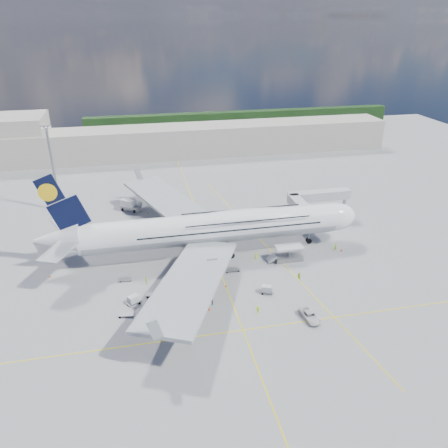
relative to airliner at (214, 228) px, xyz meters
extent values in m
plane|color=gray|center=(-0.26, -10.00, -6.87)|extent=(300.00, 300.00, 0.00)
cube|color=#DACB0B|center=(-0.26, -10.00, -6.86)|extent=(0.25, 220.00, 0.01)
cube|color=#DACB0B|center=(-0.26, -30.00, -6.86)|extent=(120.00, 0.25, 0.01)
cube|color=#DACB0B|center=(13.74, 0.00, -6.86)|extent=(14.16, 99.06, 0.01)
cylinder|color=white|center=(-0.26, 0.00, -0.07)|extent=(62.00, 7.20, 7.20)
cylinder|color=#9EA0A5|center=(-0.26, 0.00, -0.22)|extent=(60.76, 7.13, 7.13)
ellipsoid|color=white|center=(7.74, 0.00, 1.91)|extent=(36.00, 6.84, 3.76)
ellipsoid|color=white|center=(30.74, 0.00, -0.07)|extent=(11.52, 7.20, 7.20)
ellipsoid|color=black|center=(33.98, 0.00, 0.53)|extent=(3.84, 4.16, 1.44)
cone|color=white|center=(-35.76, 0.00, 0.73)|extent=(10.00, 6.84, 6.84)
cube|color=black|center=(-33.76, 0.00, 9.53)|extent=(11.02, 0.46, 14.61)
cylinder|color=yellow|center=(-35.86, 0.00, 12.03)|extent=(4.00, 0.60, 4.00)
cube|color=#999EA3|center=(-8.26, 20.00, -1.27)|extent=(25.49, 39.15, 3.35)
cube|color=#999EA3|center=(-8.26, -20.00, -1.27)|extent=(25.49, 39.15, 3.35)
cylinder|color=#B7BABF|center=(-3.26, 12.50, -3.67)|extent=(5.20, 3.50, 3.50)
cylinder|color=#B7BABF|center=(-7.76, 23.00, -3.67)|extent=(5.20, 3.50, 3.50)
cylinder|color=#B7BABF|center=(-3.26, -12.50, -3.67)|extent=(5.20, 3.50, 3.50)
cylinder|color=#B7BABF|center=(-7.76, -23.00, -3.67)|extent=(5.20, 3.50, 3.50)
cylinder|color=gray|center=(24.74, 0.00, -4.67)|extent=(0.44, 0.44, 3.80)
cylinder|color=black|center=(24.74, 0.00, -6.22)|extent=(1.30, 0.90, 1.30)
cylinder|color=gray|center=(-0.26, 0.00, -4.67)|extent=(0.56, 0.56, 3.80)
cylinder|color=black|center=(-0.26, 3.20, -6.12)|extent=(1.50, 0.90, 1.50)
cube|color=#B7B7BC|center=(24.74, 8.60, 0.23)|extent=(3.00, 10.00, 2.60)
cube|color=#B7B7BC|center=(32.74, 13.60, 0.23)|extent=(18.00, 3.00, 2.60)
cylinder|color=gray|center=(26.74, 11.60, -3.32)|extent=(0.80, 0.80, 7.10)
cylinder|color=black|center=(26.74, 11.60, -6.42)|extent=(0.90, 0.80, 0.90)
cylinder|color=gray|center=(40.74, 13.60, -3.32)|extent=(1.00, 1.00, 7.10)
cube|color=gray|center=(40.74, 13.60, -6.47)|extent=(2.00, 2.00, 0.80)
cylinder|color=#B7B7BC|center=(24.74, 4.80, 0.23)|extent=(3.60, 3.60, 2.80)
cube|color=silver|center=(16.74, -7.10, -3.37)|extent=(6.50, 3.20, 0.35)
cube|color=gray|center=(16.74, -7.10, -6.32)|extent=(6.50, 3.20, 1.10)
cube|color=gray|center=(16.74, -7.10, -4.82)|extent=(0.22, 1.99, 3.00)
cylinder|color=black|center=(14.14, -8.30, -6.52)|extent=(0.70, 0.30, 0.70)
cube|color=silver|center=(12.54, -7.10, -5.87)|extent=(2.16, 2.60, 1.60)
cylinder|color=gray|center=(-40.26, 35.00, 5.63)|extent=(0.70, 0.70, 25.00)
cube|color=gray|center=(-40.26, 35.00, 18.33)|extent=(3.00, 0.40, 0.60)
cube|color=#B2AD9E|center=(-0.26, 85.00, -0.87)|extent=(180.00, 16.00, 12.00)
cube|color=#193814|center=(39.74, 130.00, -2.87)|extent=(160.00, 6.00, 8.00)
cube|color=gray|center=(-21.49, -8.33, -6.57)|extent=(2.71, 1.61, 0.16)
cylinder|color=black|center=(-22.52, -8.84, -6.68)|extent=(0.38, 0.16, 0.38)
cylinder|color=black|center=(-20.45, -7.81, -6.68)|extent=(0.38, 0.16, 0.38)
cube|color=gray|center=(-21.44, -21.03, -6.52)|extent=(3.18, 2.00, 0.18)
cylinder|color=black|center=(-22.63, -21.63, -6.65)|extent=(0.44, 0.18, 0.44)
cylinder|color=black|center=(-20.25, -20.43, -6.65)|extent=(0.44, 0.18, 0.44)
cube|color=gray|center=(-15.91, -15.55, -6.54)|extent=(3.18, 2.43, 0.17)
cylinder|color=black|center=(-17.04, -16.11, -6.66)|extent=(0.41, 0.17, 0.41)
cylinder|color=black|center=(-14.78, -14.98, -6.66)|extent=(0.41, 0.17, 0.41)
cube|color=gray|center=(-19.88, -17.30, -6.54)|extent=(3.21, 2.82, 0.17)
cylinder|color=black|center=(-21.01, -17.87, -6.66)|extent=(0.42, 0.17, 0.42)
cylinder|color=black|center=(-18.74, -16.73, -6.66)|extent=(0.42, 0.17, 0.42)
cube|color=silver|center=(-19.88, -17.30, -5.78)|extent=(2.52, 2.33, 1.42)
cube|color=gray|center=(7.59, -19.29, -6.56)|extent=(3.01, 2.34, 0.16)
cylinder|color=black|center=(6.53, -19.82, -6.67)|extent=(0.39, 0.16, 0.39)
cylinder|color=black|center=(8.66, -18.75, -6.67)|extent=(0.39, 0.16, 0.39)
cube|color=silver|center=(7.59, -19.29, -5.85)|extent=(2.32, 1.98, 1.33)
cube|color=gray|center=(2.41, -9.30, -6.47)|extent=(3.41, 1.86, 0.20)
cylinder|color=black|center=(1.05, -9.98, -6.62)|extent=(0.50, 0.20, 0.50)
cylinder|color=black|center=(3.76, -8.62, -6.62)|extent=(0.50, 0.20, 0.50)
cube|color=silver|center=(-2.93, -8.30, -6.20)|extent=(2.91, 1.99, 1.23)
cube|color=black|center=(-2.93, -8.30, -5.44)|extent=(1.25, 1.37, 0.47)
cylinder|color=black|center=(-3.88, -8.82, -6.56)|extent=(0.61, 0.24, 0.61)
cylinder|color=black|center=(-1.98, -7.78, -6.56)|extent=(0.61, 0.24, 0.61)
cube|color=gray|center=(-2.55, 11.29, -5.80)|extent=(7.17, 3.31, 2.13)
cube|color=silver|center=(-3.29, 11.29, -3.78)|extent=(5.38, 3.22, 2.34)
cube|color=silver|center=(0.12, 11.29, -4.84)|extent=(2.18, 2.65, 1.71)
cube|color=black|center=(0.86, 11.29, -4.63)|extent=(0.40, 2.14, 0.96)
cylinder|color=black|center=(-0.20, 10.07, -6.28)|extent=(1.17, 0.37, 1.17)
cylinder|color=black|center=(-4.89, 12.52, -6.28)|extent=(1.17, 0.37, 1.17)
cube|color=#EF560C|center=(-3.29, 11.29, -4.52)|extent=(5.44, 3.28, 0.53)
cube|color=gray|center=(-19.61, 30.35, -5.96)|extent=(6.13, 5.00, 1.81)
cube|color=silver|center=(-20.24, 30.35, -4.24)|extent=(4.88, 4.24, 1.99)
cube|color=silver|center=(-17.34, 30.35, -5.15)|extent=(2.49, 2.63, 1.45)
cube|color=black|center=(-16.71, 30.35, -4.97)|extent=(1.09, 1.60, 0.81)
cylinder|color=black|center=(-17.61, 29.31, -6.37)|extent=(1.00, 0.32, 1.00)
cylinder|color=black|center=(-21.60, 31.39, -6.37)|extent=(1.00, 0.32, 1.00)
imported|color=silver|center=(13.12, -29.56, -6.11)|extent=(3.22, 5.76, 1.52)
imported|color=#96E618|center=(29.71, -5.17, -5.89)|extent=(0.80, 0.62, 1.95)
imported|color=#B0DF17|center=(15.99, -16.01, -5.92)|extent=(1.06, 1.14, 1.89)
imported|color=#B3F81A|center=(-17.05, -10.56, -6.00)|extent=(0.57, 1.07, 1.73)
imported|color=#BAFF1A|center=(9.33, -5.08, -6.03)|extent=(0.89, 0.97, 1.67)
imported|color=#BAEE19|center=(3.80, -25.88, -5.94)|extent=(1.37, 1.08, 1.86)
cone|color=#EF560C|center=(31.03, -5.81, -6.55)|extent=(0.49, 0.49, 0.63)
cube|color=#EF560C|center=(31.03, -5.81, -6.85)|extent=(0.43, 0.43, 0.03)
cone|color=#EF560C|center=(-4.82, 20.35, -6.61)|extent=(0.41, 0.41, 0.52)
cube|color=#EF560C|center=(-4.82, 20.35, -6.85)|extent=(0.35, 0.35, 0.03)
cone|color=#EF560C|center=(-14.62, 27.21, -6.62)|extent=(0.40, 0.40, 0.51)
cube|color=#EF560C|center=(-14.62, 27.21, -6.85)|extent=(0.34, 0.34, 0.03)
cone|color=#EF560C|center=(-0.30, -15.33, -6.59)|extent=(0.43, 0.43, 0.55)
cube|color=#EF560C|center=(-0.30, -15.33, -6.85)|extent=(0.37, 0.37, 0.03)
cone|color=#EF560C|center=(-5.32, -22.64, -6.55)|extent=(0.51, 0.51, 0.64)
cube|color=#EF560C|center=(-5.32, -22.64, -6.85)|extent=(0.44, 0.44, 0.03)
cone|color=#EF560C|center=(-37.97, -3.40, -6.59)|extent=(0.44, 0.44, 0.56)
cube|color=#EF560C|center=(-37.97, -3.40, -6.85)|extent=(0.38, 0.38, 0.03)
camera|label=1|loc=(-17.07, -92.46, 45.88)|focal=35.00mm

